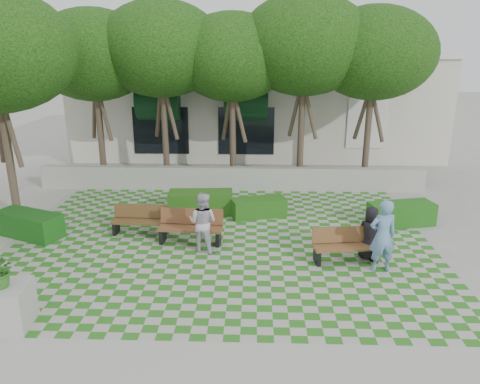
{
  "coord_description": "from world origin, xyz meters",
  "views": [
    {
      "loc": [
        0.93,
        -11.41,
        5.55
      ],
      "look_at": [
        0.5,
        1.5,
        1.4
      ],
      "focal_mm": 35.0,
      "sensor_mm": 36.0,
      "label": 1
    }
  ],
  "objects_px": {
    "hedge_midleft": "(201,202)",
    "planter_front": "(5,298)",
    "bench_west": "(140,220)",
    "person_blue": "(383,236)",
    "hedge_midright": "(259,207)",
    "hedge_west": "(29,224)",
    "person_dark": "(370,233)",
    "hedge_east": "(401,214)",
    "person_white": "(203,222)",
    "bench_east": "(345,246)",
    "bench_mid": "(191,227)"
  },
  "relations": [
    {
      "from": "bench_east",
      "to": "bench_west",
      "type": "xyz_separation_m",
      "value": [
        -5.85,
        1.67,
        -0.01
      ]
    },
    {
      "from": "bench_west",
      "to": "hedge_west",
      "type": "bearing_deg",
      "value": -172.23
    },
    {
      "from": "hedge_east",
      "to": "person_blue",
      "type": "xyz_separation_m",
      "value": [
        -1.46,
        -3.21,
        0.59
      ]
    },
    {
      "from": "person_white",
      "to": "bench_mid",
      "type": "bearing_deg",
      "value": -35.31
    },
    {
      "from": "hedge_midleft",
      "to": "planter_front",
      "type": "xyz_separation_m",
      "value": [
        -3.18,
        -6.79,
        0.28
      ]
    },
    {
      "from": "hedge_midright",
      "to": "person_dark",
      "type": "distance_m",
      "value": 4.28
    },
    {
      "from": "person_white",
      "to": "planter_front",
      "type": "bearing_deg",
      "value": 64.73
    },
    {
      "from": "bench_west",
      "to": "hedge_midright",
      "type": "relative_size",
      "value": 0.95
    },
    {
      "from": "hedge_west",
      "to": "person_dark",
      "type": "relative_size",
      "value": 1.43
    },
    {
      "from": "bench_east",
      "to": "hedge_east",
      "type": "distance_m",
      "value": 3.5
    },
    {
      "from": "person_blue",
      "to": "hedge_west",
      "type": "bearing_deg",
      "value": -20.75
    },
    {
      "from": "bench_west",
      "to": "planter_front",
      "type": "relative_size",
      "value": 1.04
    },
    {
      "from": "bench_west",
      "to": "hedge_west",
      "type": "relative_size",
      "value": 0.81
    },
    {
      "from": "person_white",
      "to": "person_blue",
      "type": "bearing_deg",
      "value": -174.29
    },
    {
      "from": "bench_mid",
      "to": "planter_front",
      "type": "height_order",
      "value": "planter_front"
    },
    {
      "from": "bench_east",
      "to": "hedge_west",
      "type": "relative_size",
      "value": 0.85
    },
    {
      "from": "hedge_midright",
      "to": "person_white",
      "type": "relative_size",
      "value": 1.05
    },
    {
      "from": "bench_mid",
      "to": "bench_east",
      "type": "bearing_deg",
      "value": -10.34
    },
    {
      "from": "bench_east",
      "to": "person_white",
      "type": "xyz_separation_m",
      "value": [
        -3.81,
        0.5,
        0.41
      ]
    },
    {
      "from": "hedge_midleft",
      "to": "hedge_west",
      "type": "bearing_deg",
      "value": -156.3
    },
    {
      "from": "hedge_midleft",
      "to": "person_dark",
      "type": "bearing_deg",
      "value": -34.39
    },
    {
      "from": "hedge_midright",
      "to": "planter_front",
      "type": "xyz_separation_m",
      "value": [
        -5.14,
        -6.52,
        0.34
      ]
    },
    {
      "from": "bench_mid",
      "to": "hedge_west",
      "type": "bearing_deg",
      "value": -179.66
    },
    {
      "from": "hedge_midleft",
      "to": "planter_front",
      "type": "distance_m",
      "value": 7.5
    },
    {
      "from": "bench_mid",
      "to": "hedge_east",
      "type": "bearing_deg",
      "value": 17.81
    },
    {
      "from": "bench_mid",
      "to": "person_blue",
      "type": "xyz_separation_m",
      "value": [
        5.03,
        -1.61,
        0.49
      ]
    },
    {
      "from": "bench_east",
      "to": "hedge_midright",
      "type": "bearing_deg",
      "value": 117.08
    },
    {
      "from": "hedge_midleft",
      "to": "person_dark",
      "type": "distance_m",
      "value": 5.95
    },
    {
      "from": "hedge_midright",
      "to": "person_blue",
      "type": "height_order",
      "value": "person_blue"
    },
    {
      "from": "hedge_midleft",
      "to": "hedge_midright",
      "type": "bearing_deg",
      "value": -7.78
    },
    {
      "from": "hedge_west",
      "to": "person_white",
      "type": "xyz_separation_m",
      "value": [
        5.32,
        -0.87,
        0.49
      ]
    },
    {
      "from": "person_blue",
      "to": "person_dark",
      "type": "xyz_separation_m",
      "value": [
        -0.12,
        0.71,
        -0.23
      ]
    },
    {
      "from": "hedge_east",
      "to": "person_blue",
      "type": "relative_size",
      "value": 1.07
    },
    {
      "from": "person_blue",
      "to": "person_white",
      "type": "distance_m",
      "value": 4.73
    },
    {
      "from": "hedge_east",
      "to": "hedge_midright",
      "type": "relative_size",
      "value": 1.15
    },
    {
      "from": "bench_east",
      "to": "person_dark",
      "type": "xyz_separation_m",
      "value": [
        0.68,
        0.18,
        0.29
      ]
    },
    {
      "from": "bench_east",
      "to": "hedge_west",
      "type": "xyz_separation_m",
      "value": [
        -9.13,
        1.38,
        -0.07
      ]
    },
    {
      "from": "planter_front",
      "to": "hedge_midright",
      "type": "bearing_deg",
      "value": 51.74
    },
    {
      "from": "bench_east",
      "to": "hedge_east",
      "type": "height_order",
      "value": "bench_east"
    },
    {
      "from": "bench_east",
      "to": "bench_mid",
      "type": "bearing_deg",
      "value": 158.15
    },
    {
      "from": "bench_west",
      "to": "person_dark",
      "type": "xyz_separation_m",
      "value": [
        6.53,
        -1.49,
        0.31
      ]
    },
    {
      "from": "hedge_east",
      "to": "person_white",
      "type": "distance_m",
      "value": 6.47
    },
    {
      "from": "bench_west",
      "to": "person_blue",
      "type": "height_order",
      "value": "person_blue"
    },
    {
      "from": "hedge_midleft",
      "to": "person_blue",
      "type": "bearing_deg",
      "value": -39.0
    },
    {
      "from": "hedge_midright",
      "to": "hedge_west",
      "type": "xyz_separation_m",
      "value": [
        -6.87,
        -1.89,
        0.05
      ]
    },
    {
      "from": "hedge_midleft",
      "to": "hedge_east",
      "type": "bearing_deg",
      "value": -7.49
    },
    {
      "from": "bench_mid",
      "to": "bench_west",
      "type": "height_order",
      "value": "bench_mid"
    },
    {
      "from": "hedge_midright",
      "to": "hedge_midleft",
      "type": "xyz_separation_m",
      "value": [
        -1.96,
        0.27,
        0.06
      ]
    },
    {
      "from": "hedge_east",
      "to": "person_white",
      "type": "bearing_deg",
      "value": -160.28
    },
    {
      "from": "hedge_east",
      "to": "bench_mid",
      "type": "bearing_deg",
      "value": -166.09
    }
  ]
}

